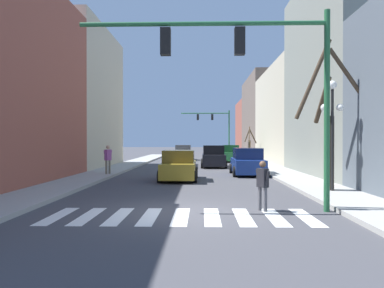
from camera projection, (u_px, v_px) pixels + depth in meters
name	position (u px, v px, depth m)	size (l,w,h in m)	color
ground_plane	(182.00, 212.00, 11.54)	(240.00, 240.00, 0.00)	#424247
sidewalk_right	(375.00, 210.00, 11.39)	(2.34, 90.00, 0.15)	#9E9E99
building_row_left	(15.00, 85.00, 21.36)	(6.00, 30.72, 11.27)	#934C3D
building_row_right	(293.00, 113.00, 38.83)	(6.00, 66.49, 12.50)	#515B66
crosswalk_stripes	(181.00, 216.00, 10.80)	(7.65, 2.60, 0.01)	white
traffic_signal_near	(252.00, 64.00, 11.57)	(7.76, 0.28, 6.23)	#236038
traffic_signal_far	(215.00, 123.00, 52.77)	(6.87, 0.28, 6.50)	#236038
street_lamp_right_corner	(332.00, 113.00, 15.29)	(0.95, 0.36, 4.51)	black
car_at_intersection	(179.00, 166.00, 20.81)	(2.08, 4.19, 1.67)	#A38423
car_parked_left_near	(213.00, 157.00, 31.13)	(2.09, 4.53, 1.82)	black
car_driving_away_lane	(230.00, 154.00, 39.05)	(2.02, 4.27, 1.76)	#236B38
car_parked_right_near	(248.00, 162.00, 23.98)	(2.10, 4.39, 1.73)	navy
car_parked_left_mid	(183.00, 153.00, 42.64)	(2.09, 4.62, 1.72)	gray
pedestrian_near_right_corner	(108.00, 157.00, 23.07)	(0.41, 0.73, 1.77)	#7A705B
pedestrian_on_right_sidewalk	(263.00, 181.00, 11.66)	(0.40, 0.63, 1.57)	#4C4C51
street_tree_right_near	(250.00, 145.00, 41.21)	(1.44, 1.60, 3.64)	#473828
street_tree_right_mid	(329.00, 126.00, 15.64)	(3.33, 1.59, 6.29)	#473828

